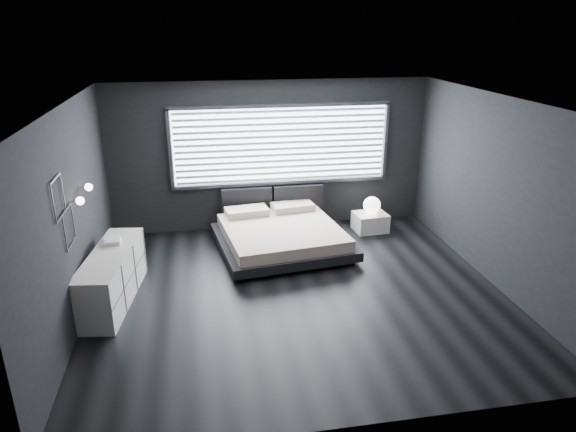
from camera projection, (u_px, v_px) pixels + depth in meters
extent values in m
plane|color=black|center=(298.00, 292.00, 7.63)|extent=(6.00, 6.00, 0.00)
plane|color=silver|center=(299.00, 102.00, 6.64)|extent=(6.00, 6.00, 0.00)
cube|color=black|center=(271.00, 156.00, 9.67)|extent=(6.00, 0.04, 2.80)
cube|color=black|center=(358.00, 304.00, 4.60)|extent=(6.00, 0.04, 2.80)
cube|color=black|center=(72.00, 217.00, 6.65)|extent=(0.04, 5.50, 2.80)
cube|color=black|center=(496.00, 192.00, 7.62)|extent=(0.04, 5.50, 2.80)
cube|color=white|center=(281.00, 145.00, 9.61)|extent=(4.00, 0.02, 1.38)
cube|color=#47474C|center=(170.00, 150.00, 9.25)|extent=(0.06, 0.08, 1.48)
cube|color=#47474C|center=(385.00, 141.00, 9.91)|extent=(0.06, 0.08, 1.48)
cube|color=#47474C|center=(281.00, 106.00, 9.32)|extent=(4.14, 0.08, 0.06)
cube|color=#47474C|center=(282.00, 183.00, 9.84)|extent=(4.14, 0.08, 0.06)
cube|color=silver|center=(282.00, 146.00, 9.55)|extent=(3.94, 0.03, 1.32)
cube|color=black|center=(247.00, 201.00, 9.78)|extent=(0.96, 0.16, 0.52)
cube|color=black|center=(298.00, 198.00, 9.94)|extent=(0.96, 0.16, 0.52)
cylinder|color=silver|center=(74.00, 201.00, 6.63)|extent=(0.10, 0.02, 0.02)
sphere|color=#FFE5B7|center=(80.00, 201.00, 6.64)|extent=(0.11, 0.11, 0.11)
cylinder|color=silver|center=(83.00, 187.00, 7.18)|extent=(0.10, 0.02, 0.02)
sphere|color=#FFE5B7|center=(89.00, 187.00, 7.19)|extent=(0.11, 0.11, 0.11)
cube|color=#47474C|center=(55.00, 179.00, 5.90)|extent=(0.01, 0.46, 0.02)
cube|color=#47474C|center=(61.00, 216.00, 6.07)|extent=(0.01, 0.46, 0.02)
cube|color=#47474C|center=(63.00, 192.00, 6.20)|extent=(0.01, 0.02, 0.46)
cube|color=#47474C|center=(53.00, 204.00, 5.77)|extent=(0.01, 0.02, 0.46)
cube|color=#47474C|center=(66.00, 210.00, 6.30)|extent=(0.01, 0.46, 0.02)
cube|color=#47474C|center=(72.00, 244.00, 6.46)|extent=(0.01, 0.46, 0.02)
cube|color=#47474C|center=(73.00, 220.00, 6.59)|extent=(0.01, 0.02, 0.46)
cube|color=#47474C|center=(65.00, 234.00, 6.17)|extent=(0.01, 0.02, 0.46)
cube|color=black|center=(240.00, 276.00, 8.04)|extent=(0.13, 0.13, 0.08)
cube|color=black|center=(350.00, 260.00, 8.56)|extent=(0.13, 0.13, 0.08)
cube|color=black|center=(221.00, 236.00, 9.53)|extent=(0.13, 0.13, 0.08)
cube|color=black|center=(315.00, 225.00, 10.06)|extent=(0.13, 0.13, 0.08)
cube|color=black|center=(282.00, 241.00, 9.01)|extent=(2.42, 2.34, 0.16)
cube|color=#C2AD9A|center=(282.00, 232.00, 8.94)|extent=(2.17, 2.17, 0.20)
cube|color=#C1B49F|center=(247.00, 212.00, 9.44)|extent=(0.82, 0.51, 0.13)
cube|color=#C1B49F|center=(292.00, 207.00, 9.69)|extent=(0.82, 0.51, 0.13)
cube|color=white|center=(370.00, 222.00, 9.84)|extent=(0.64, 0.55, 0.35)
sphere|color=white|center=(372.00, 205.00, 9.73)|extent=(0.32, 0.32, 0.32)
cube|color=white|center=(112.00, 277.00, 7.30)|extent=(0.77, 1.92, 0.75)
cube|color=#47474C|center=(131.00, 277.00, 7.30)|extent=(0.26, 1.83, 0.73)
cube|color=silver|center=(112.00, 241.00, 7.50)|extent=(0.27, 0.34, 0.04)
cube|color=silver|center=(112.00, 240.00, 7.47)|extent=(0.25, 0.32, 0.03)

